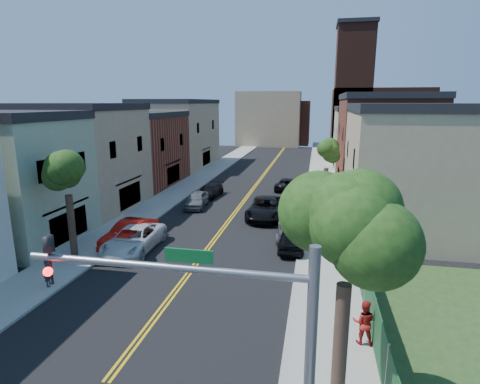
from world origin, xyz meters
The scene contains 30 objects.
sidewalk_left centered at (-7.90, 40.00, 0.07)m, with size 3.20×100.00×0.15m, color gray.
sidewalk_right centered at (7.90, 40.00, 0.07)m, with size 3.20×100.00×0.15m, color gray.
curb_left centered at (-6.15, 40.00, 0.07)m, with size 0.30×100.00×0.15m, color gray.
curb_right centered at (6.15, 40.00, 0.07)m, with size 0.30×100.00×0.15m, color gray.
bldg_left_palegrn centered at (-14.00, 16.00, 4.25)m, with size 9.00×8.00×8.50m, color gray.
bldg_left_tan_near centered at (-14.00, 25.00, 4.50)m, with size 9.00×10.00×9.00m, color #998466.
bldg_left_brick centered at (-14.00, 36.00, 4.00)m, with size 9.00×12.00×8.00m, color brown.
bldg_left_tan_far centered at (-14.00, 50.00, 4.75)m, with size 9.00×16.00×9.50m, color #998466.
bldg_right_tan centered at (14.00, 24.00, 4.50)m, with size 9.00×12.00×9.00m, color #998466.
bldg_right_brick centered at (14.00, 38.00, 5.00)m, with size 9.00×14.00×10.00m, color brown.
bldg_right_palegrn centered at (14.00, 52.00, 4.25)m, with size 9.00×12.00×8.50m, color gray.
church centered at (16.33, 67.07, 7.24)m, with size 16.20×14.20×22.60m.
backdrop_left centered at (-4.00, 82.00, 6.00)m, with size 14.00×8.00×12.00m, color #998466.
backdrop_center centered at (0.00, 86.00, 5.00)m, with size 10.00×8.00×10.00m, color brown.
fence_right centered at (9.50, 9.50, 1.10)m, with size 0.04×15.00×1.90m, color #143F1E.
tree_left_mid centered at (-7.88, 14.01, 6.58)m, with size 5.20×5.20×9.29m.
tree_right_corner centered at (7.93, 4.01, 7.31)m, with size 5.80×5.80×10.35m.
tree_right_far centered at (7.92, 30.01, 5.76)m, with size 4.40×4.40×8.03m.
traffic_signal centered at (5.87, -0.50, 4.79)m, with size 5.50×0.31×7.20m.
red_sedan centered at (-5.50, 16.86, 0.83)m, with size 1.76×5.04×1.66m, color red.
white_pickup centered at (-4.69, 15.85, 0.81)m, with size 2.68×5.81×1.61m, color silver.
grey_car_left centered at (-3.94, 27.21, 0.75)m, with size 1.78×4.41×1.50m, color slate.
black_car_left centered at (-3.80, 31.31, 0.66)m, with size 1.85×4.55×1.32m, color black.
grey_car_right centered at (5.50, 20.17, 0.79)m, with size 2.23×5.48×1.59m, color #54565B.
black_car_right centered at (5.50, 18.14, 0.74)m, with size 1.75×4.34×1.48m, color black.
silver_car_right centered at (5.50, 28.68, 0.75)m, with size 1.58×4.52×1.49m, color #A5A8AD.
dark_car_right_far centered at (3.87, 36.33, 0.67)m, with size 2.24×4.85×1.35m, color black.
black_suv_lane centered at (2.93, 25.06, 0.86)m, with size 2.87×6.22×1.73m, color black.
pedestrian_left centered at (-6.70, 9.99, 1.02)m, with size 0.64×0.42×1.75m, color #292830.
pedestrian_right centered at (9.10, 7.99, 1.07)m, with size 0.90×0.70×1.85m, color #AD1D1A.
Camera 1 is at (6.95, -6.65, 9.66)m, focal length 29.01 mm.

